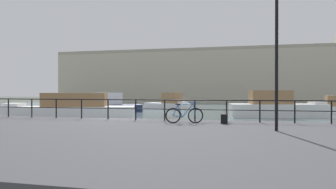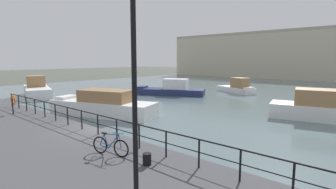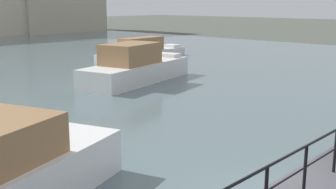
% 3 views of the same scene
% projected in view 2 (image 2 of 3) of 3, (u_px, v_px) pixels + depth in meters
% --- Properties ---
extents(ground_plane, '(240.00, 240.00, 0.00)m').
position_uv_depth(ground_plane, '(99.00, 141.00, 14.67)').
color(ground_plane, '#4C5147').
extents(water_basin, '(80.00, 60.00, 0.01)m').
position_uv_depth(water_basin, '(276.00, 92.00, 37.25)').
color(water_basin, slate).
rests_on(water_basin, ground_plane).
extents(moored_blue_motorboat, '(8.69, 4.31, 2.39)m').
position_uv_depth(moored_blue_motorboat, '(327.00, 109.00, 19.64)').
color(moored_blue_motorboat, white).
rests_on(moored_blue_motorboat, water_basin).
extents(moored_cabin_cruiser, '(9.06, 5.20, 2.65)m').
position_uv_depth(moored_cabin_cruiser, '(37.00, 89.00, 32.55)').
color(moored_cabin_cruiser, white).
rests_on(moored_cabin_cruiser, water_basin).
extents(moored_red_daysailer, '(9.59, 5.44, 2.18)m').
position_uv_depth(moored_red_daysailer, '(103.00, 105.00, 21.48)').
color(moored_red_daysailer, white).
rests_on(moored_red_daysailer, water_basin).
extents(moored_white_yacht, '(9.58, 6.61, 2.15)m').
position_uv_depth(moored_white_yacht, '(171.00, 89.00, 34.32)').
color(moored_white_yacht, navy).
rests_on(moored_white_yacht, water_basin).
extents(moored_green_narrowboat, '(6.53, 4.26, 2.18)m').
position_uv_depth(moored_green_narrowboat, '(237.00, 87.00, 36.35)').
color(moored_green_narrowboat, white).
rests_on(moored_green_narrowboat, water_basin).
extents(quay_railing, '(23.64, 0.07, 1.08)m').
position_uv_depth(quay_railing, '(89.00, 118.00, 13.69)').
color(quay_railing, black).
rests_on(quay_railing, quay_promenade).
extents(parked_bicycle, '(1.72, 0.54, 0.98)m').
position_uv_depth(parked_bicycle, '(110.00, 146.00, 10.35)').
color(parked_bicycle, black).
rests_on(parked_bicycle, quay_promenade).
extents(mooring_bollard, '(0.32, 0.32, 0.44)m').
position_uv_depth(mooring_bollard, '(147.00, 159.00, 9.41)').
color(mooring_bollard, black).
rests_on(mooring_bollard, quay_promenade).
extents(life_ring_stand, '(0.75, 0.16, 1.40)m').
position_uv_depth(life_ring_stand, '(13.00, 101.00, 18.20)').
color(life_ring_stand, black).
rests_on(life_ring_stand, quay_promenade).
extents(quay_lamp_post, '(0.32, 0.32, 5.49)m').
position_uv_depth(quay_lamp_post, '(134.00, 79.00, 5.73)').
color(quay_lamp_post, black).
rests_on(quay_lamp_post, quay_promenade).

